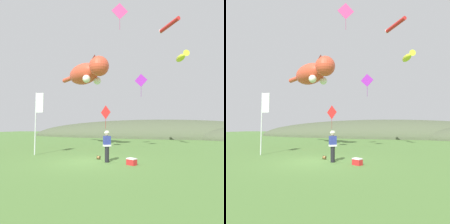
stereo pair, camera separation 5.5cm
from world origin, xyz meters
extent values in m
plane|color=#517A38|center=(0.00, 0.00, 0.00)|extent=(120.00, 120.00, 0.00)
ellipsoid|color=#4C563D|center=(0.00, 28.22, 0.00)|extent=(52.33, 13.73, 6.71)
cylinder|color=black|center=(0.98, 0.11, 0.44)|extent=(0.24, 0.24, 0.88)
cube|color=navy|center=(0.98, 0.11, 1.18)|extent=(0.46, 0.44, 0.60)
cube|color=white|center=(0.98, 0.11, 0.94)|extent=(0.49, 0.47, 0.10)
sphere|color=beige|center=(0.98, 0.11, 1.59)|extent=(0.20, 0.20, 0.20)
cylinder|color=silver|center=(0.98, 0.11, 1.68)|extent=(0.30, 0.30, 0.09)
cylinder|color=silver|center=(0.98, 0.11, 1.74)|extent=(0.20, 0.20, 0.07)
cylinder|color=olive|center=(0.17, 0.87, 0.12)|extent=(0.16, 0.18, 0.18)
cylinder|color=brown|center=(0.09, 0.87, 0.12)|extent=(0.02, 0.23, 0.23)
cylinder|color=brown|center=(0.25, 0.87, 0.12)|extent=(0.02, 0.23, 0.23)
cube|color=red|center=(2.49, -0.25, 0.15)|extent=(0.57, 0.49, 0.30)
cube|color=white|center=(2.49, -0.25, 0.33)|extent=(0.58, 0.50, 0.06)
cylinder|color=silver|center=(-4.88, 1.24, 2.24)|extent=(0.08, 0.08, 4.47)
cube|color=white|center=(-4.56, 1.24, 3.72)|extent=(0.60, 0.03, 1.40)
ellipsoid|color=#E04C33|center=(-4.52, 8.14, 7.57)|extent=(5.03, 4.36, 2.13)
ellipsoid|color=white|center=(-4.34, 8.03, 7.19)|extent=(3.14, 2.64, 1.17)
sphere|color=#E04C33|center=(-2.19, 6.67, 7.78)|extent=(1.91, 1.91, 1.91)
cone|color=#4E1A11|center=(-1.91, 7.12, 8.48)|extent=(0.94, 0.94, 0.64)
cone|color=#4E1A11|center=(-2.47, 6.23, 8.48)|extent=(0.94, 0.94, 0.64)
sphere|color=white|center=(-2.86, 7.85, 6.67)|extent=(0.77, 0.77, 0.77)
sphere|color=white|center=(-3.54, 6.77, 6.67)|extent=(0.77, 0.77, 0.77)
cylinder|color=#E04C33|center=(-7.40, 9.96, 7.68)|extent=(2.25, 1.68, 0.51)
ellipsoid|color=yellow|center=(5.22, 8.94, 8.51)|extent=(1.15, 1.73, 0.57)
cone|color=yellow|center=(5.61, 7.94, 8.51)|extent=(0.72, 0.69, 0.57)
cone|color=yellow|center=(5.20, 8.99, 8.75)|extent=(0.34, 0.34, 0.27)
sphere|color=black|center=(5.22, 9.51, 8.56)|extent=(0.13, 0.13, 0.13)
cylinder|color=red|center=(4.27, 8.50, 11.69)|extent=(2.01, 2.30, 0.36)
torus|color=white|center=(3.40, 9.54, 11.69)|extent=(0.37, 0.33, 0.44)
cube|color=red|center=(-1.83, 7.57, 3.41)|extent=(1.22, 0.63, 1.37)
cylinder|color=black|center=(-1.83, 7.58, 3.41)|extent=(0.83, 0.43, 0.02)
cube|color=maroon|center=(-1.83, 7.57, 2.28)|extent=(0.03, 0.02, 0.90)
cube|color=purple|center=(1.73, 7.22, 6.24)|extent=(1.19, 0.15, 1.20)
cylinder|color=black|center=(1.73, 7.23, 6.24)|extent=(0.80, 0.11, 0.02)
cube|color=#6B1A7C|center=(1.73, 7.22, 5.19)|extent=(0.03, 0.01, 0.90)
cube|color=#E53F8C|center=(0.58, 4.24, 11.34)|extent=(1.23, 0.62, 1.37)
cylinder|color=black|center=(0.58, 4.26, 11.34)|extent=(0.83, 0.42, 0.02)
cube|color=#A02C62|center=(0.58, 4.24, 10.20)|extent=(0.03, 0.02, 0.90)
camera|label=1|loc=(4.84, -10.65, 2.01)|focal=32.00mm
camera|label=2|loc=(4.90, -10.63, 2.01)|focal=32.00mm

